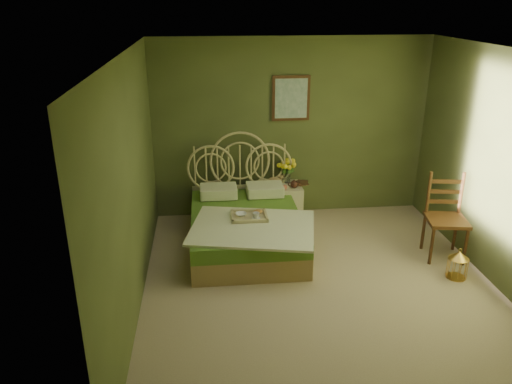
{
  "coord_description": "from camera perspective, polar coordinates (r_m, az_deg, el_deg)",
  "views": [
    {
      "loc": [
        -1.24,
        -4.75,
        3.1
      ],
      "look_at": [
        -0.64,
        1.0,
        0.83
      ],
      "focal_mm": 35.0,
      "sensor_mm": 36.0,
      "label": 1
    }
  ],
  "objects": [
    {
      "name": "floor",
      "position": [
        5.8,
        7.47,
        -11.01
      ],
      "size": [
        4.5,
        4.5,
        0.0
      ],
      "primitive_type": "plane",
      "color": "tan",
      "rests_on": "ground"
    },
    {
      "name": "nightstand",
      "position": [
        7.37,
        3.32,
        -0.49
      ],
      "size": [
        0.48,
        0.48,
        0.96
      ],
      "color": "beige",
      "rests_on": "floor"
    },
    {
      "name": "cereal_bowl",
      "position": [
        6.32,
        -1.72,
        -2.57
      ],
      "size": [
        0.14,
        0.14,
        0.03
      ],
      "primitive_type": "imported",
      "rotation": [
        0.0,
        0.0,
        0.05
      ],
      "color": "white",
      "rests_on": "bed"
    },
    {
      "name": "wall_left",
      "position": [
        5.13,
        -14.09,
        0.29
      ],
      "size": [
        0.0,
        4.5,
        4.5
      ],
      "primitive_type": "plane",
      "rotation": [
        1.57,
        0.0,
        1.57
      ],
      "color": "#5B6535",
      "rests_on": "floor"
    },
    {
      "name": "coffee_cup",
      "position": [
        6.22,
        0.01,
        -2.72
      ],
      "size": [
        0.1,
        0.1,
        0.08
      ],
      "primitive_type": "imported",
      "rotation": [
        0.0,
        0.0,
        0.2
      ],
      "color": "white",
      "rests_on": "bed"
    },
    {
      "name": "wall_right",
      "position": [
        6.02,
        26.97,
        1.69
      ],
      "size": [
        0.0,
        4.5,
        4.5
      ],
      "primitive_type": "plane",
      "rotation": [
        1.57,
        0.0,
        -1.57
      ],
      "color": "#5B6535",
      "rests_on": "floor"
    },
    {
      "name": "chair",
      "position": [
        6.67,
        20.72,
        -2.05
      ],
      "size": [
        0.54,
        0.54,
        1.07
      ],
      "rotation": [
        0.0,
        0.0,
        -0.16
      ],
      "color": "#3E2211",
      "rests_on": "floor"
    },
    {
      "name": "wall_back",
      "position": [
        7.33,
        4.0,
        7.22
      ],
      "size": [
        4.0,
        0.0,
        4.0
      ],
      "primitive_type": "plane",
      "rotation": [
        1.57,
        0.0,
        0.0
      ],
      "color": "#5B6535",
      "rests_on": "floor"
    },
    {
      "name": "birdcage",
      "position": [
        6.35,
        22.05,
        -7.74
      ],
      "size": [
        0.23,
        0.23,
        0.34
      ],
      "rotation": [
        0.0,
        0.0,
        0.42
      ],
      "color": "gold",
      "rests_on": "floor"
    },
    {
      "name": "bed",
      "position": [
        6.58,
        -1.2,
        -3.82
      ],
      "size": [
        1.67,
        2.11,
        1.31
      ],
      "color": "#A37F51",
      "rests_on": "floor"
    },
    {
      "name": "wall_art",
      "position": [
        7.2,
        4.02,
        10.63
      ],
      "size": [
        0.54,
        0.04,
        0.64
      ],
      "color": "#3E2211",
      "rests_on": "wall_back"
    },
    {
      "name": "book_lower",
      "position": [
        7.33,
        4.68,
        0.94
      ],
      "size": [
        0.2,
        0.24,
        0.02
      ],
      "primitive_type": "imported",
      "rotation": [
        0.0,
        0.0,
        0.26
      ],
      "color": "#381E0F",
      "rests_on": "nightstand"
    },
    {
      "name": "book_upper",
      "position": [
        7.33,
        4.69,
        1.09
      ],
      "size": [
        0.22,
        0.25,
        0.02
      ],
      "primitive_type": "imported",
      "rotation": [
        0.0,
        0.0,
        -0.32
      ],
      "color": "#472819",
      "rests_on": "nightstand"
    },
    {
      "name": "ceiling",
      "position": [
        4.93,
        8.96,
        15.43
      ],
      "size": [
        4.5,
        4.5,
        0.0
      ],
      "primitive_type": "plane",
      "rotation": [
        3.14,
        0.0,
        0.0
      ],
      "color": "silver",
      "rests_on": "wall_back"
    }
  ]
}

